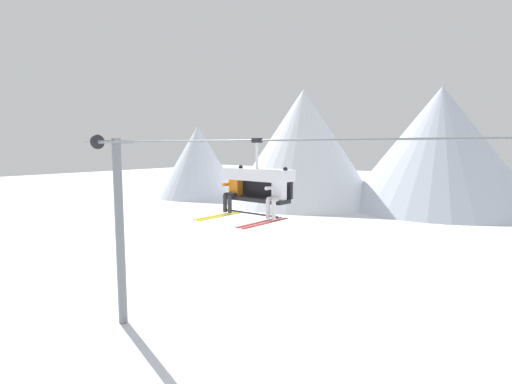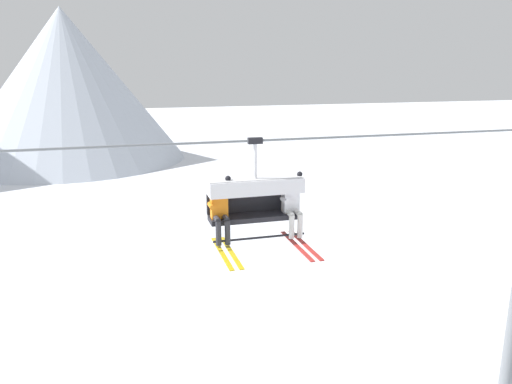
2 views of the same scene
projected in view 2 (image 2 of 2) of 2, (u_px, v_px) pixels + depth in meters
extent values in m
cone|color=silver|center=(66.00, 85.00, 47.28)|extent=(21.76, 21.76, 14.27)
cylinder|color=slate|center=(245.00, 141.00, 9.58)|extent=(17.66, 0.05, 0.05)
cube|color=#232328|center=(255.00, 217.00, 10.02)|extent=(1.86, 0.48, 0.10)
cube|color=#232328|center=(252.00, 200.00, 10.21)|extent=(1.86, 0.08, 0.45)
cube|color=silver|center=(254.00, 185.00, 9.91)|extent=(1.90, 0.68, 0.30)
cylinder|color=black|center=(260.00, 238.00, 9.80)|extent=(1.86, 0.04, 0.04)
cylinder|color=silver|center=(255.00, 161.00, 9.73)|extent=(0.07, 0.07, 0.69)
cube|color=black|center=(255.00, 141.00, 9.64)|extent=(0.28, 0.12, 0.12)
cube|color=orange|center=(219.00, 205.00, 9.73)|extent=(0.32, 0.22, 0.52)
sphere|color=#284C93|center=(219.00, 187.00, 9.64)|extent=(0.22, 0.22, 0.22)
ellipsoid|color=black|center=(220.00, 188.00, 9.55)|extent=(0.16, 0.04, 0.08)
cylinder|color=#2D2D33|center=(217.00, 219.00, 9.60)|extent=(0.11, 0.34, 0.11)
cylinder|color=#2D2D33|center=(225.00, 218.00, 9.65)|extent=(0.11, 0.34, 0.11)
cylinder|color=#2D2D33|center=(219.00, 233.00, 9.50)|extent=(0.11, 0.11, 0.48)
cylinder|color=#2D2D33|center=(228.00, 233.00, 9.55)|extent=(0.11, 0.11, 0.48)
cube|color=gold|center=(222.00, 253.00, 9.30)|extent=(0.09, 1.70, 0.02)
cube|color=gold|center=(231.00, 252.00, 9.34)|extent=(0.09, 1.70, 0.02)
cylinder|color=orange|center=(211.00, 206.00, 9.53)|extent=(0.09, 0.30, 0.09)
cylinder|color=orange|center=(228.00, 187.00, 9.69)|extent=(0.09, 0.09, 0.30)
sphere|color=black|center=(228.00, 179.00, 9.65)|extent=(0.11, 0.11, 0.11)
cube|color=silver|center=(291.00, 200.00, 10.12)|extent=(0.32, 0.22, 0.52)
sphere|color=silver|center=(291.00, 183.00, 10.03)|extent=(0.22, 0.22, 0.22)
ellipsoid|color=black|center=(293.00, 184.00, 9.93)|extent=(0.17, 0.04, 0.08)
cylinder|color=silver|center=(289.00, 213.00, 9.99)|extent=(0.11, 0.34, 0.11)
cylinder|color=silver|center=(297.00, 212.00, 10.03)|extent=(0.11, 0.34, 0.11)
cylinder|color=silver|center=(292.00, 227.00, 9.89)|extent=(0.11, 0.11, 0.48)
cylinder|color=silver|center=(300.00, 226.00, 9.94)|extent=(0.11, 0.11, 0.48)
cube|color=#B22823|center=(297.00, 246.00, 9.68)|extent=(0.09, 1.70, 0.02)
cube|color=#B22823|center=(305.00, 245.00, 9.73)|extent=(0.09, 1.70, 0.02)
cylinder|color=silver|center=(284.00, 200.00, 9.92)|extent=(0.09, 0.30, 0.09)
cylinder|color=silver|center=(300.00, 182.00, 10.08)|extent=(0.09, 0.09, 0.30)
sphere|color=black|center=(300.00, 174.00, 10.04)|extent=(0.11, 0.11, 0.11)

